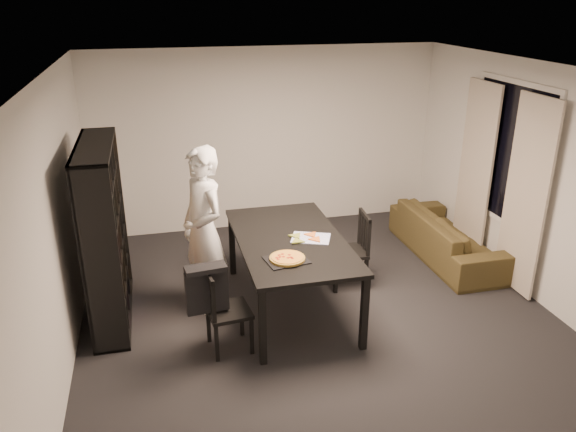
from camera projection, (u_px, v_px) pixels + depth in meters
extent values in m
cube|color=black|center=(320.00, 317.00, 6.07)|extent=(5.00, 5.50, 0.01)
cube|color=white|center=(326.00, 71.00, 5.11)|extent=(5.00, 5.50, 0.01)
cube|color=silver|center=(266.00, 140.00, 8.07)|extent=(5.00, 0.01, 2.60)
cube|color=silver|center=(468.00, 374.00, 3.11)|extent=(5.00, 0.01, 2.60)
cube|color=silver|center=(56.00, 228.00, 5.04)|extent=(0.01, 5.50, 2.60)
cube|color=silver|center=(541.00, 186.00, 6.15)|extent=(0.01, 5.50, 2.60)
cube|color=black|center=(509.00, 154.00, 6.61)|extent=(0.02, 1.40, 1.60)
cube|color=white|center=(509.00, 154.00, 6.61)|extent=(0.03, 1.52, 1.72)
cube|color=#BFB4A3|center=(526.00, 197.00, 6.25)|extent=(0.03, 0.70, 2.25)
cube|color=#BFB4A3|center=(475.00, 170.00, 7.19)|extent=(0.03, 0.70, 2.25)
cube|color=black|center=(105.00, 234.00, 5.78)|extent=(0.35, 1.50, 1.90)
cube|color=black|center=(290.00, 240.00, 5.98)|extent=(1.11, 2.00, 0.04)
cube|color=black|center=(263.00, 327.00, 5.18)|extent=(0.07, 0.07, 0.79)
cube|color=black|center=(364.00, 314.00, 5.40)|extent=(0.07, 0.07, 0.79)
cube|color=black|center=(232.00, 244.00, 6.88)|extent=(0.07, 0.07, 0.79)
cube|color=black|center=(310.00, 237.00, 7.10)|extent=(0.07, 0.07, 0.79)
cube|color=black|center=(229.00, 311.00, 5.41)|extent=(0.44, 0.44, 0.04)
cube|color=black|center=(209.00, 293.00, 5.26)|extent=(0.08, 0.40, 0.43)
cube|color=black|center=(208.00, 275.00, 5.19)|extent=(0.07, 0.38, 0.05)
cube|color=black|center=(252.00, 336.00, 5.39)|extent=(0.04, 0.04, 0.39)
cube|color=black|center=(242.00, 318.00, 5.69)|extent=(0.04, 0.04, 0.39)
cube|color=black|center=(217.00, 343.00, 5.28)|extent=(0.04, 0.04, 0.39)
cube|color=black|center=(209.00, 324.00, 5.58)|extent=(0.04, 0.04, 0.39)
cube|color=black|center=(348.00, 252.00, 6.60)|extent=(0.45, 0.45, 0.04)
cube|color=black|center=(364.00, 232.00, 6.54)|extent=(0.07, 0.42, 0.45)
cube|color=black|center=(365.00, 216.00, 6.47)|extent=(0.06, 0.40, 0.05)
cube|color=black|center=(329.00, 263.00, 6.83)|extent=(0.04, 0.04, 0.41)
cube|color=black|center=(336.00, 277.00, 6.50)|extent=(0.04, 0.04, 0.41)
cube|color=black|center=(357.00, 261.00, 6.88)|extent=(0.04, 0.04, 0.41)
cube|color=black|center=(366.00, 275.00, 6.55)|extent=(0.04, 0.04, 0.41)
cube|color=black|center=(207.00, 291.00, 5.25)|extent=(0.41, 0.12, 0.43)
cube|color=black|center=(206.00, 269.00, 5.16)|extent=(0.40, 0.21, 0.05)
imported|color=white|center=(204.00, 230.00, 5.97)|extent=(0.66, 0.78, 1.83)
cube|color=black|center=(286.00, 260.00, 5.48)|extent=(0.45, 0.38, 0.01)
cylinder|color=olive|center=(287.00, 258.00, 5.47)|extent=(0.35, 0.35, 0.02)
cylinder|color=gold|center=(287.00, 257.00, 5.47)|extent=(0.31, 0.31, 0.01)
cube|color=white|center=(311.00, 238.00, 5.97)|extent=(0.48, 0.43, 0.01)
imported|color=#383116|center=(448.00, 236.00, 7.38)|extent=(0.78, 1.99, 0.58)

